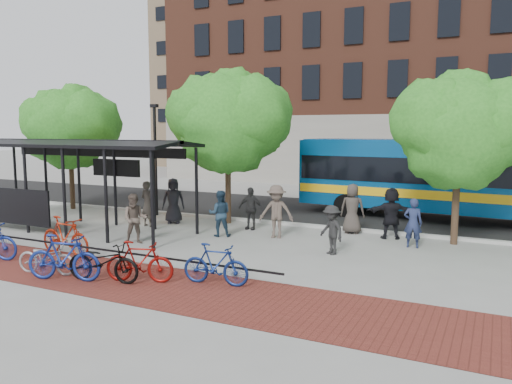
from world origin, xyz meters
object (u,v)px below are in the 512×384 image
at_px(tree_a, 71,124).
at_px(bus, 449,175).
at_px(bike_11, 216,264).
at_px(bike_9, 140,262).
at_px(bike_8, 103,262).
at_px(pedestrian_8, 135,219).
at_px(pedestrian_0, 173,201).
at_px(pedestrian_5, 391,213).
at_px(pedestrian_7, 413,223).
at_px(bike_5, 65,236).
at_px(pedestrian_6, 352,209).
at_px(pedestrian_3, 276,212).
at_px(tree_b, 230,118).
at_px(pedestrian_2, 220,213).
at_px(bike_6, 47,257).
at_px(pedestrian_9, 332,230).
at_px(tree_c, 462,127).
at_px(pedestrian_1, 148,204).
at_px(pedestrian_4, 250,208).
at_px(lamp_post_left, 155,156).
at_px(bike_7, 64,258).

xyz_separation_m(tree_a, bus, (17.24, 4.74, -2.21)).
bearing_deg(bike_11, bike_9, 102.39).
bearing_deg(bike_8, pedestrian_8, 19.61).
xyz_separation_m(pedestrian_0, pedestrian_5, (8.94, 0.96, -0.02)).
bearing_deg(pedestrian_7, bike_11, 52.49).
relative_size(bike_5, pedestrian_0, 1.09).
bearing_deg(pedestrian_6, bike_8, 59.12).
xyz_separation_m(bus, pedestrian_7, (-0.56, -5.94, -1.18)).
distance_m(tree_a, bike_8, 13.81).
bearing_deg(pedestrian_7, pedestrian_3, 0.68).
xyz_separation_m(tree_b, pedestrian_2, (0.91, -2.50, -3.60)).
height_order(tree_a, pedestrian_0, tree_a).
bearing_deg(pedestrian_7, bike_6, 35.35).
distance_m(bike_9, pedestrian_6, 9.19).
xyz_separation_m(pedestrian_7, pedestrian_9, (-2.19, -2.10, -0.05)).
xyz_separation_m(pedestrian_0, pedestrian_2, (3.12, -1.43, -0.10)).
bearing_deg(pedestrian_8, pedestrian_7, -9.02).
bearing_deg(tree_c, pedestrian_1, -169.70).
height_order(bike_11, pedestrian_0, pedestrian_0).
relative_size(pedestrian_6, pedestrian_8, 1.09).
bearing_deg(pedestrian_4, pedestrian_0, -178.35).
bearing_deg(tree_a, bike_9, -37.45).
bearing_deg(bike_8, pedestrian_0, 13.35).
bearing_deg(tree_b, bike_11, -63.67).
height_order(pedestrian_0, pedestrian_1, pedestrian_0).
relative_size(pedestrian_0, pedestrian_2, 1.12).
xyz_separation_m(bus, pedestrian_6, (-3.03, -4.53, -1.07)).
xyz_separation_m(tree_b, pedestrian_6, (5.21, 0.21, -3.50)).
xyz_separation_m(tree_a, tree_b, (9.00, 0.00, 0.22)).
relative_size(bike_6, pedestrian_2, 1.04).
bearing_deg(pedestrian_9, tree_a, -157.61).
relative_size(lamp_post_left, pedestrian_6, 2.67).
xyz_separation_m(tree_c, bike_8, (-7.97, -8.74, -3.51)).
distance_m(pedestrian_1, pedestrian_3, 5.65).
xyz_separation_m(bike_7, bike_8, (1.00, 0.38, -0.08)).
height_order(pedestrian_2, pedestrian_5, pedestrian_5).
xyz_separation_m(lamp_post_left, pedestrian_9, (9.59, -3.55, -1.95)).
bearing_deg(bike_9, pedestrian_0, 11.01).
xyz_separation_m(pedestrian_2, pedestrian_5, (5.83, 2.38, 0.08)).
relative_size(bike_8, pedestrian_1, 1.10).
distance_m(bus, pedestrian_0, 12.00).
distance_m(tree_b, bike_9, 9.42).
xyz_separation_m(bike_8, pedestrian_4, (0.32, 7.92, 0.31)).
height_order(pedestrian_2, pedestrian_3, pedestrian_3).
relative_size(tree_c, bike_11, 3.30).
xyz_separation_m(pedestrian_1, pedestrian_8, (1.59, -2.72, -0.06)).
xyz_separation_m(bike_7, bike_9, (1.87, 0.77, -0.07)).
xyz_separation_m(bike_5, bike_6, (1.10, -1.70, -0.16)).
xyz_separation_m(lamp_post_left, pedestrian_2, (5.01, -2.75, -1.88)).
relative_size(pedestrian_8, pedestrian_9, 1.11).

